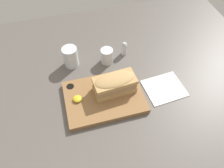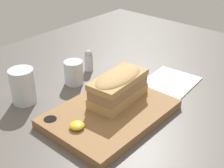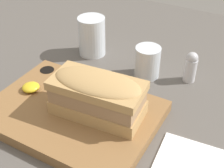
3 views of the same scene
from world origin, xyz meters
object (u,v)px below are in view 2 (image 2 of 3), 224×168
object	(u,v)px
serving_board	(110,114)
wine_glass	(74,73)
salt_shaker	(89,60)
water_glass	(23,88)
napkin	(170,82)
sandwich	(118,86)

from	to	relation	value
serving_board	wine_glass	distance (cm)	23.23
serving_board	salt_shaker	distance (cm)	30.35
water_glass	napkin	bearing A→B (deg)	-34.10
sandwich	wine_glass	xyz separation A→B (cm)	(1.68, 20.48, -3.68)
serving_board	wine_glass	xyz separation A→B (cm)	(7.03, 22.02, 2.30)
sandwich	wine_glass	bearing A→B (deg)	85.32
water_glass	napkin	distance (cm)	47.28
sandwich	napkin	world-z (taller)	sandwich
serving_board	napkin	size ratio (longest dim) A/B	1.81
water_glass	salt_shaker	world-z (taller)	water_glass
sandwich	wine_glass	distance (cm)	20.87
serving_board	salt_shaker	world-z (taller)	salt_shaker
serving_board	napkin	bearing A→B (deg)	-3.59
napkin	salt_shaker	size ratio (longest dim) A/B	2.43
sandwich	salt_shaker	xyz separation A→B (cm)	(11.60, 23.49, -3.24)
napkin	salt_shaker	bearing A→B (deg)	113.14
sandwich	salt_shaker	world-z (taller)	sandwich
napkin	wine_glass	bearing A→B (deg)	131.94
salt_shaker	water_glass	bearing A→B (deg)	-179.13
sandwich	napkin	size ratio (longest dim) A/B	0.99
sandwich	serving_board	bearing A→B (deg)	-163.93
serving_board	water_glass	distance (cm)	26.99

